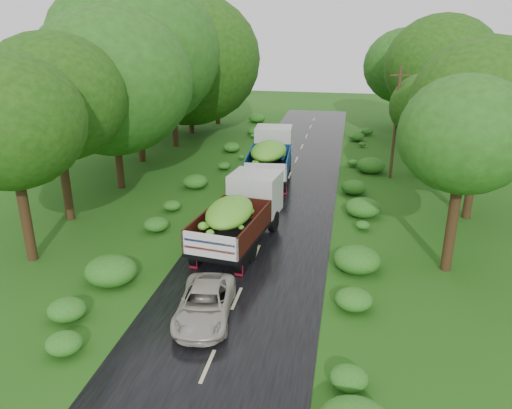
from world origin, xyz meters
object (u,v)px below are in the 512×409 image
(truck_far, at_px, (271,153))
(utility_pole, at_px, (395,123))
(car, at_px, (205,304))
(truck_near, at_px, (241,211))

(truck_far, xyz_separation_m, utility_pole, (7.81, 1.56, 2.01))
(car, bearing_deg, truck_near, 83.73)
(truck_near, distance_m, truck_far, 10.27)
(truck_near, height_order, truck_far, truck_far)
(truck_near, bearing_deg, car, -81.66)
(truck_near, xyz_separation_m, utility_pole, (7.52, 11.82, 2.09))
(truck_near, relative_size, utility_pole, 0.98)
(truck_far, bearing_deg, utility_pole, 7.12)
(truck_far, height_order, car, truck_far)
(utility_pole, bearing_deg, truck_near, -134.82)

